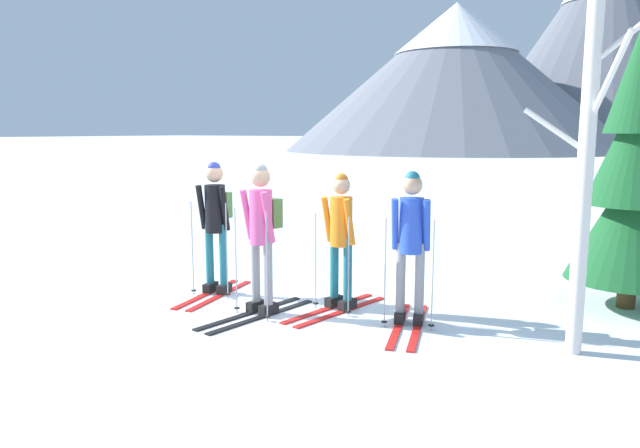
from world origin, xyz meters
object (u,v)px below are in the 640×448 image
skier_in_black (216,219)px  birch_tree_tall (588,148)px  skier_in_pink (262,229)px  skier_in_orange (341,236)px  skier_in_blue (411,238)px  pine_tree_near (636,174)px

skier_in_black → birch_tree_tall: (4.65, 0.17, 1.04)m
skier_in_pink → birch_tree_tall: 3.73m
skier_in_orange → skier_in_pink: bearing=-137.6°
skier_in_black → skier_in_blue: size_ratio=1.02×
skier_in_pink → pine_tree_near: bearing=34.8°
skier_in_black → birch_tree_tall: 4.77m
pine_tree_near → birch_tree_tall: size_ratio=0.93×
pine_tree_near → skier_in_orange: bearing=-147.2°
skier_in_pink → skier_in_black: bearing=159.1°
skier_in_black → skier_in_orange: 1.86m
skier_in_blue → skier_in_orange: bearing=175.5°
skier_in_pink → skier_in_blue: bearing=19.0°
birch_tree_tall → pine_tree_near: bearing=81.9°
pine_tree_near → skier_in_black: bearing=-155.6°
skier_in_black → skier_in_blue: (2.83, 0.17, -0.03)m
skier_in_orange → pine_tree_near: bearing=32.8°
skier_in_orange → skier_in_blue: size_ratio=0.96×
skier_in_orange → birch_tree_tall: 3.03m
skier_in_black → birch_tree_tall: bearing=2.1°
skier_in_pink → pine_tree_near: size_ratio=0.50×
pine_tree_near → birch_tree_tall: (-0.29, -2.07, 0.37)m
skier_in_orange → pine_tree_near: 3.77m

